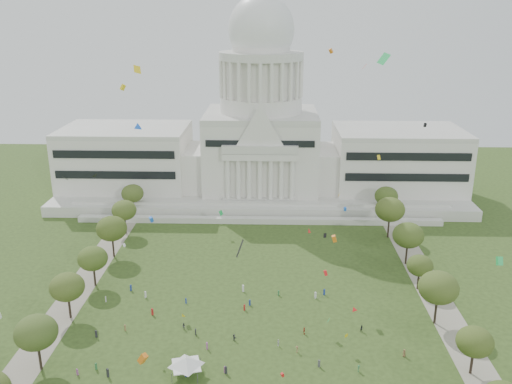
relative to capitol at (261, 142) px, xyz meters
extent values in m
plane|color=#2F421A|center=(0.00, -113.59, -22.30)|extent=(400.00, 400.00, 0.00)
cube|color=beige|center=(0.00, 1.41, -20.30)|extent=(160.00, 60.00, 4.00)
cube|color=beige|center=(0.00, -31.59, -21.30)|extent=(130.00, 3.00, 2.00)
cube|color=beige|center=(0.00, -23.59, -19.80)|extent=(140.00, 3.00, 5.00)
cube|color=silver|center=(-55.00, 0.41, -7.30)|extent=(50.00, 34.00, 22.00)
cube|color=silver|center=(55.00, 0.41, -7.30)|extent=(50.00, 34.00, 22.00)
cube|color=silver|center=(-27.00, -1.59, -10.30)|extent=(12.00, 26.00, 16.00)
cube|color=silver|center=(27.00, -1.59, -10.30)|extent=(12.00, 26.00, 16.00)
cube|color=silver|center=(0.00, 0.41, -4.30)|extent=(44.00, 38.00, 28.00)
cube|color=silver|center=(0.00, -19.59, -1.10)|extent=(28.00, 3.00, 2.40)
cube|color=black|center=(-55.00, -16.79, -5.30)|extent=(46.00, 0.40, 11.00)
cube|color=black|center=(55.00, -16.79, -5.30)|extent=(46.00, 0.40, 11.00)
cylinder|color=silver|center=(0.00, 0.41, 15.10)|extent=(32.00, 32.00, 6.00)
cylinder|color=silver|center=(0.00, 0.41, 25.10)|extent=(28.00, 28.00, 14.00)
cylinder|color=beige|center=(0.00, 0.41, 33.60)|extent=(32.40, 32.40, 3.00)
cylinder|color=silver|center=(0.00, 0.41, 39.10)|extent=(22.00, 22.00, 8.00)
ellipsoid|color=white|center=(0.00, 0.41, 43.10)|extent=(25.00, 25.00, 26.20)
cube|color=gray|center=(-48.00, -83.59, -22.28)|extent=(8.00, 160.00, 0.04)
cube|color=gray|center=(48.00, -83.59, -22.28)|extent=(8.00, 160.00, 0.04)
cylinder|color=black|center=(-44.07, -116.55, -19.42)|extent=(0.56, 0.56, 5.75)
ellipsoid|color=#344B1C|center=(-44.07, -116.55, -13.33)|extent=(8.86, 8.86, 7.25)
cylinder|color=black|center=(46.22, -115.34, -19.83)|extent=(0.56, 0.56, 4.92)
ellipsoid|color=#384A17|center=(46.22, -115.34, -14.62)|extent=(7.58, 7.58, 6.20)
cylinder|color=black|center=(-45.04, -96.29, -19.56)|extent=(0.56, 0.56, 5.47)
ellipsoid|color=#3D4F1B|center=(-45.04, -96.29, -13.77)|extent=(8.42, 8.42, 6.89)
cylinder|color=black|center=(44.17, -96.15, -19.19)|extent=(0.56, 0.56, 6.20)
ellipsoid|color=#3C4F1C|center=(44.17, -96.15, -12.62)|extent=(9.55, 9.55, 7.82)
cylinder|color=black|center=(-44.09, -79.67, -19.66)|extent=(0.56, 0.56, 5.27)
ellipsoid|color=#375018|center=(-44.09, -79.67, -14.07)|extent=(8.12, 8.12, 6.65)
cylinder|color=black|center=(44.40, -79.10, -20.02)|extent=(0.56, 0.56, 4.56)
ellipsoid|color=#344617|center=(44.40, -79.10, -15.19)|extent=(7.01, 7.01, 5.74)
cylinder|color=black|center=(-44.08, -61.17, -19.28)|extent=(0.56, 0.56, 6.03)
ellipsoid|color=#354815|center=(-44.08, -61.17, -12.89)|extent=(9.29, 9.29, 7.60)
cylinder|color=black|center=(44.76, -63.55, -19.31)|extent=(0.56, 0.56, 5.97)
ellipsoid|color=#354B18|center=(44.76, -63.55, -12.99)|extent=(9.19, 9.19, 7.52)
cylinder|color=black|center=(-45.22, -42.58, -19.59)|extent=(0.56, 0.56, 5.41)
ellipsoid|color=#3F521E|center=(-45.22, -42.58, -13.86)|extent=(8.33, 8.33, 6.81)
cylinder|color=black|center=(43.49, -43.40, -19.11)|extent=(0.56, 0.56, 6.37)
ellipsoid|color=#3F511A|center=(43.49, -43.40, -12.35)|extent=(9.82, 9.82, 8.03)
cylinder|color=black|center=(-46.87, -24.45, -19.64)|extent=(0.56, 0.56, 5.32)
ellipsoid|color=#3B4C1C|center=(-46.87, -24.45, -14.00)|extent=(8.19, 8.19, 6.70)
cylinder|color=black|center=(45.96, -25.46, -19.56)|extent=(0.56, 0.56, 5.47)
ellipsoid|color=#314717|center=(45.96, -25.46, -13.77)|extent=(8.42, 8.42, 6.89)
cylinder|color=#4C4C4C|center=(-15.62, -120.27, -21.13)|extent=(0.12, 0.12, 2.34)
cylinder|color=#4C4C4C|center=(-10.39, -120.27, -21.13)|extent=(0.12, 0.12, 2.34)
cylinder|color=#4C4C4C|center=(-15.62, -115.03, -21.13)|extent=(0.12, 0.12, 2.34)
cylinder|color=#4C4C4C|center=(-10.39, -115.03, -21.13)|extent=(0.12, 0.12, 2.34)
cube|color=white|center=(-13.01, -117.65, -19.87)|extent=(6.84, 6.84, 0.19)
pyramid|color=white|center=(-13.01, -117.65, -18.84)|extent=(9.58, 9.58, 1.87)
imported|color=olive|center=(33.72, -109.83, -21.41)|extent=(0.99, 1.02, 1.77)
imported|color=#26262B|center=(25.93, -100.40, -21.43)|extent=(0.98, 0.80, 1.73)
imported|color=olive|center=(10.25, -109.09, -21.48)|extent=(0.61, 1.09, 1.64)
imported|color=silver|center=(6.13, -106.64, -21.49)|extent=(0.81, 1.07, 1.62)
imported|color=#4C4C51|center=(-3.97, -104.84, -21.48)|extent=(1.45, 1.55, 1.64)
imported|color=#4C4C51|center=(-16.29, -100.42, -21.47)|extent=(0.94, 0.82, 1.65)
imported|color=#33723F|center=(22.94, -115.47, -21.50)|extent=(0.88, 1.15, 1.58)
imported|color=#B21E1E|center=(12.26, -101.77, -21.42)|extent=(0.57, 1.03, 1.76)
cube|color=#33723F|center=(-32.42, -116.34, -21.52)|extent=(0.39, 0.48, 1.55)
cube|color=#26262B|center=(-4.87, -116.90, -21.44)|extent=(0.53, 0.46, 1.71)
cube|color=navy|center=(18.64, -83.02, -21.45)|extent=(0.52, 0.49, 1.69)
cube|color=olive|center=(-30.09, -101.58, -21.52)|extent=(0.43, 0.48, 1.55)
cube|color=silver|center=(-28.76, -85.83, -21.42)|extent=(0.44, 0.53, 1.74)
cube|color=#994C8C|center=(-35.74, -118.28, -21.57)|extent=(0.45, 0.41, 1.46)
cube|color=navy|center=(-17.60, -88.54, -21.56)|extent=(0.41, 0.46, 1.47)
cube|color=silver|center=(-38.59, -88.38, -21.55)|extent=(0.36, 0.46, 1.50)
cube|color=navy|center=(-13.04, -118.12, -21.41)|extent=(0.37, 0.51, 1.77)
cube|color=silver|center=(16.16, -84.94, -21.37)|extent=(0.57, 0.53, 1.84)
cube|color=#33723F|center=(6.44, -83.70, -21.53)|extent=(0.38, 0.47, 1.52)
cube|color=#4C4C51|center=(14.76, -114.10, -21.46)|extent=(0.52, 0.45, 1.67)
cube|color=#B21E1E|center=(-2.27, -91.52, -21.49)|extent=(0.43, 0.50, 1.61)
cube|color=#26262B|center=(-29.22, -118.69, -21.32)|extent=(0.61, 0.56, 1.95)
cube|color=#994C8C|center=(-5.07, -116.73, -21.49)|extent=(0.48, 0.37, 1.61)
cube|color=#26262B|center=(-13.14, -102.86, -21.49)|extent=(0.29, 0.44, 1.60)
cube|color=navy|center=(-1.02, -89.03, -21.53)|extent=(0.45, 0.47, 1.53)
cube|color=silver|center=(-3.10, -81.86, -21.32)|extent=(0.60, 0.58, 1.94)
cube|color=#994C8C|center=(-9.82, -108.39, -21.43)|extent=(0.43, 0.53, 1.72)
cube|color=#26262B|center=(-36.08, -104.50, -21.41)|extent=(0.55, 0.48, 1.77)
cube|color=#B21E1E|center=(-25.09, -94.43, -21.40)|extent=(0.55, 0.47, 1.79)
cube|color=navy|center=(-33.55, -82.26, -21.44)|extent=(0.41, 0.52, 1.72)
camera|label=1|loc=(4.18, -211.98, 49.54)|focal=38.00mm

